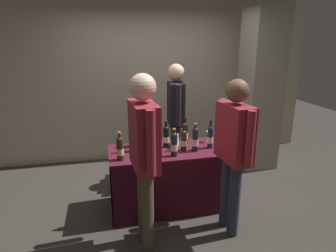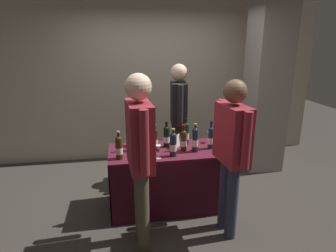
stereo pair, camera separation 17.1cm
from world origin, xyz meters
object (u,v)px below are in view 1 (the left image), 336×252
at_px(tasting_table, 168,168).
at_px(featured_wine_bottle, 166,136).
at_px(wine_glass_near_vendor, 209,134).
at_px(concrete_pillar, 262,72).
at_px(vendor_presenter, 176,111).
at_px(flower_vase, 145,138).
at_px(taster_foreground_right, 234,144).
at_px(wine_glass_mid, 159,149).
at_px(display_bottle_0, 195,139).

distance_m(tasting_table, featured_wine_bottle, 0.39).
height_order(tasting_table, wine_glass_near_vendor, wine_glass_near_vendor).
height_order(concrete_pillar, vendor_presenter, concrete_pillar).
relative_size(flower_vase, taster_foreground_right, 0.24).
relative_size(wine_glass_near_vendor, wine_glass_mid, 0.93).
bearing_deg(flower_vase, concrete_pillar, 20.68).
bearing_deg(taster_foreground_right, tasting_table, 35.37).
bearing_deg(taster_foreground_right, featured_wine_bottle, 30.95).
relative_size(concrete_pillar, vendor_presenter, 1.80).
xyz_separation_m(tasting_table, wine_glass_mid, (-0.15, -0.24, 0.35)).
xyz_separation_m(flower_vase, vendor_presenter, (0.53, 0.56, 0.18)).
relative_size(tasting_table, wine_glass_near_vendor, 9.91).
relative_size(wine_glass_mid, flower_vase, 0.38).
distance_m(display_bottle_0, vendor_presenter, 0.86).
height_order(concrete_pillar, tasting_table, concrete_pillar).
distance_m(concrete_pillar, tasting_table, 2.20).
relative_size(featured_wine_bottle, taster_foreground_right, 0.19).
height_order(wine_glass_mid, taster_foreground_right, taster_foreground_right).
distance_m(featured_wine_bottle, wine_glass_near_vendor, 0.58).
xyz_separation_m(featured_wine_bottle, taster_foreground_right, (0.54, -0.74, 0.12)).
bearing_deg(taster_foreground_right, wine_glass_near_vendor, -8.04).
xyz_separation_m(display_bottle_0, vendor_presenter, (-0.03, 0.85, 0.14)).
xyz_separation_m(flower_vase, taster_foreground_right, (0.79, -0.82, 0.15)).
height_order(wine_glass_mid, flower_vase, flower_vase).
xyz_separation_m(tasting_table, vendor_presenter, (0.28, 0.74, 0.53)).
height_order(display_bottle_0, vendor_presenter, vendor_presenter).
xyz_separation_m(concrete_pillar, tasting_table, (-1.71, -0.92, -1.03)).
distance_m(display_bottle_0, wine_glass_mid, 0.48).
height_order(tasting_table, display_bottle_0, display_bottle_0).
relative_size(wine_glass_mid, taster_foreground_right, 0.09).
relative_size(display_bottle_0, vendor_presenter, 0.20).
bearing_deg(taster_foreground_right, display_bottle_0, 18.99).
relative_size(featured_wine_bottle, vendor_presenter, 0.19).
xyz_separation_m(featured_wine_bottle, vendor_presenter, (0.27, 0.63, 0.15)).
xyz_separation_m(wine_glass_mid, flower_vase, (-0.09, 0.42, -0.00)).
distance_m(tasting_table, taster_foreground_right, 0.97).
xyz_separation_m(concrete_pillar, wine_glass_mid, (-1.86, -1.16, -0.68)).
bearing_deg(wine_glass_near_vendor, concrete_pillar, 33.93).
height_order(featured_wine_bottle, wine_glass_near_vendor, featured_wine_bottle).
distance_m(concrete_pillar, wine_glass_near_vendor, 1.52).
relative_size(concrete_pillar, wine_glass_near_vendor, 21.57).
height_order(featured_wine_bottle, taster_foreground_right, taster_foreground_right).
height_order(display_bottle_0, flower_vase, flower_vase).
height_order(featured_wine_bottle, display_bottle_0, display_bottle_0).
bearing_deg(wine_glass_mid, vendor_presenter, 66.16).
height_order(wine_glass_mid, vendor_presenter, vendor_presenter).
bearing_deg(concrete_pillar, vendor_presenter, -172.73).
height_order(concrete_pillar, flower_vase, concrete_pillar).
relative_size(display_bottle_0, wine_glass_near_vendor, 2.40).
xyz_separation_m(tasting_table, wine_glass_near_vendor, (0.58, 0.16, 0.34)).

